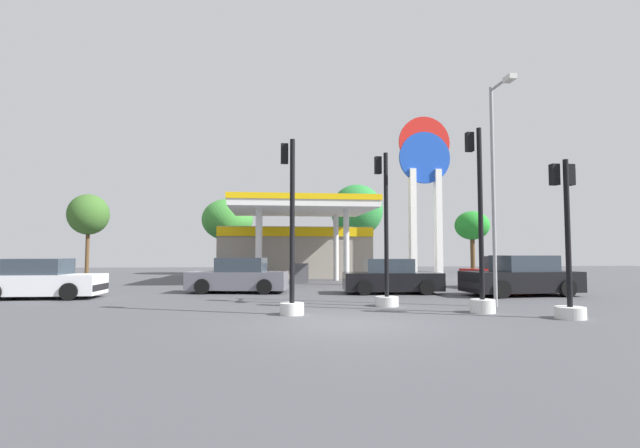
{
  "coord_description": "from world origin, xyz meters",
  "views": [
    {
      "loc": [
        -2.01,
        -11.43,
        1.73
      ],
      "look_at": [
        0.99,
        15.13,
        3.36
      ],
      "focal_mm": 26.34,
      "sensor_mm": 36.0,
      "label": 1
    }
  ],
  "objects": [
    {
      "name": "traffic_signal_2",
      "position": [
        4.13,
        1.55,
        1.51
      ],
      "size": [
        0.71,
        0.71,
        5.38
      ],
      "color": "silver",
      "rests_on": "ground"
    },
    {
      "name": "car_3",
      "position": [
        3.22,
        8.02,
        0.66
      ],
      "size": [
        4.22,
        2.14,
        1.46
      ],
      "color": "black",
      "rests_on": "ground"
    },
    {
      "name": "car_0",
      "position": [
        -3.23,
        9.15,
        0.68
      ],
      "size": [
        4.43,
        2.43,
        1.5
      ],
      "color": "black",
      "rests_on": "ground"
    },
    {
      "name": "tree_0",
      "position": [
        -15.88,
        26.77,
        4.67
      ],
      "size": [
        3.09,
        3.09,
        6.27
      ],
      "color": "brown",
      "rests_on": "ground"
    },
    {
      "name": "traffic_signal_1",
      "position": [
        1.82,
        3.49,
        1.44
      ],
      "size": [
        0.74,
        0.74,
        5.0
      ],
      "color": "silver",
      "rests_on": "ground"
    },
    {
      "name": "tree_3",
      "position": [
        15.78,
        27.67,
        4.04
      ],
      "size": [
        2.98,
        2.98,
        5.35
      ],
      "color": "brown",
      "rests_on": "ground"
    },
    {
      "name": "ground_plane",
      "position": [
        0.0,
        0.0,
        0.0
      ],
      "size": [
        90.0,
        90.0,
        0.0
      ],
      "primitive_type": "plane",
      "color": "#47474C",
      "rests_on": "ground"
    },
    {
      "name": "corner_streetlamp",
      "position": [
        5.29,
        2.77,
        4.29
      ],
      "size": [
        0.24,
        1.48,
        7.17
      ],
      "color": "gray",
      "rests_on": "ground"
    },
    {
      "name": "station_pole_sign",
      "position": [
        8.26,
        18.13,
        6.62
      ],
      "size": [
        3.41,
        0.56,
        10.69
      ],
      "color": "white",
      "rests_on": "ground"
    },
    {
      "name": "tree_2",
      "position": [
        5.63,
        28.06,
        5.32
      ],
      "size": [
        4.47,
        4.47,
        7.56
      ],
      "color": "brown",
      "rests_on": "ground"
    },
    {
      "name": "gas_station",
      "position": [
        -0.11,
        20.93,
        2.15
      ],
      "size": [
        10.31,
        12.66,
        4.74
      ],
      "color": "gray",
      "rests_on": "ground"
    },
    {
      "name": "traffic_signal_3",
      "position": [
        5.89,
        0.17,
        1.42
      ],
      "size": [
        0.77,
        0.77,
        4.21
      ],
      "color": "silver",
      "rests_on": "ground"
    },
    {
      "name": "tree_1",
      "position": [
        -5.18,
        26.64,
        4.34
      ],
      "size": [
        4.05,
        4.05,
        6.02
      ],
      "color": "brown",
      "rests_on": "ground"
    },
    {
      "name": "car_1",
      "position": [
        9.92,
        10.82,
        0.7
      ],
      "size": [
        4.56,
        2.51,
        1.55
      ],
      "color": "black",
      "rests_on": "ground"
    },
    {
      "name": "traffic_signal_0",
      "position": [
        -1.34,
        1.73,
        1.54
      ],
      "size": [
        0.67,
        0.69,
        4.94
      ],
      "color": "silver",
      "rests_on": "ground"
    },
    {
      "name": "car_2",
      "position": [
        -10.41,
        7.37,
        0.68
      ],
      "size": [
        4.2,
        1.95,
        1.5
      ],
      "color": "black",
      "rests_on": "ground"
    },
    {
      "name": "car_5",
      "position": [
        8.15,
        6.48,
        0.73
      ],
      "size": [
        4.61,
        2.29,
        1.61
      ],
      "color": "black",
      "rests_on": "ground"
    }
  ]
}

